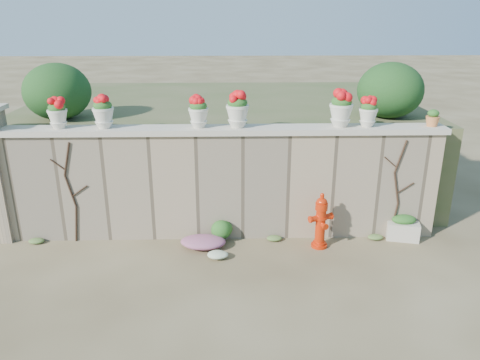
{
  "coord_description": "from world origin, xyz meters",
  "views": [
    {
      "loc": [
        0.17,
        -6.3,
        4.04
      ],
      "look_at": [
        0.36,
        1.4,
        1.25
      ],
      "focal_mm": 35.0,
      "sensor_mm": 36.0,
      "label": 1
    }
  ],
  "objects_px": {
    "fire_hydrant": "(321,220)",
    "urn_pot_0": "(57,113)",
    "terracotta_pot": "(433,119)",
    "planter_box": "(403,228)"
  },
  "relations": [
    {
      "from": "fire_hydrant",
      "to": "terracotta_pot",
      "type": "height_order",
      "value": "terracotta_pot"
    },
    {
      "from": "terracotta_pot",
      "to": "planter_box",
      "type": "bearing_deg",
      "value": -144.91
    },
    {
      "from": "fire_hydrant",
      "to": "terracotta_pot",
      "type": "distance_m",
      "value": 2.69
    },
    {
      "from": "urn_pot_0",
      "to": "terracotta_pot",
      "type": "bearing_deg",
      "value": -0.0
    },
    {
      "from": "fire_hydrant",
      "to": "urn_pot_0",
      "type": "distance_m",
      "value": 4.99
    },
    {
      "from": "planter_box",
      "to": "urn_pot_0",
      "type": "xyz_separation_m",
      "value": [
        -6.22,
        0.28,
        2.14
      ]
    },
    {
      "from": "fire_hydrant",
      "to": "urn_pot_0",
      "type": "bearing_deg",
      "value": 153.26
    },
    {
      "from": "fire_hydrant",
      "to": "planter_box",
      "type": "distance_m",
      "value": 1.66
    },
    {
      "from": "planter_box",
      "to": "terracotta_pot",
      "type": "distance_m",
      "value": 2.07
    },
    {
      "from": "urn_pot_0",
      "to": "terracotta_pot",
      "type": "height_order",
      "value": "urn_pot_0"
    }
  ]
}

